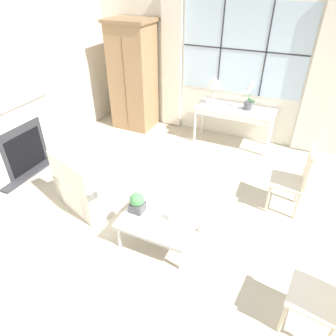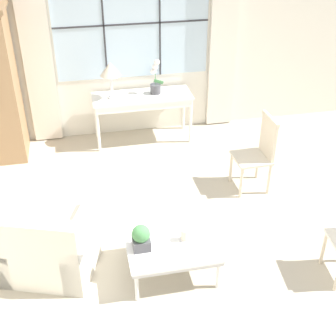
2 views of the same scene
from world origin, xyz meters
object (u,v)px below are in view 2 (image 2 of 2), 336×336
object	(u,v)px
coffee_table	(171,245)
pillar_candle	(185,235)
potted_plant_small	(141,237)
table_lamp	(110,70)
side_chair_wooden	(260,149)
potted_orchid	(155,81)
console_table	(142,100)
armchair_upholstered	(51,243)

from	to	relation	value
coffee_table	pillar_candle	world-z (taller)	pillar_candle
potted_plant_small	pillar_candle	size ratio (longest dim) A/B	1.84
table_lamp	side_chair_wooden	xyz separation A→B (m)	(1.70, -1.59, -0.60)
potted_orchid	potted_plant_small	world-z (taller)	potted_orchid
potted_orchid	potted_plant_small	xyz separation A→B (m)	(-0.69, -2.96, -0.41)
table_lamp	potted_orchid	size ratio (longest dim) A/B	1.05
side_chair_wooden	coffee_table	size ratio (longest dim) A/B	1.10
console_table	potted_orchid	world-z (taller)	potted_orchid
table_lamp	pillar_candle	distance (m)	3.01
console_table	table_lamp	size ratio (longest dim) A/B	2.72
console_table	coffee_table	world-z (taller)	console_table
console_table	coffee_table	xyz separation A→B (m)	(-0.17, -2.90, -0.31)
table_lamp	pillar_candle	bearing A→B (deg)	-81.83
console_table	pillar_candle	world-z (taller)	console_table
coffee_table	pillar_candle	size ratio (longest dim) A/B	6.23
potted_orchid	side_chair_wooden	world-z (taller)	potted_orchid
console_table	side_chair_wooden	distance (m)	2.03
console_table	coffee_table	distance (m)	2.92
table_lamp	potted_orchid	xyz separation A→B (m)	(0.66, 0.04, -0.24)
table_lamp	pillar_candle	xyz separation A→B (m)	(0.41, -2.89, -0.72)
potted_orchid	coffee_table	xyz separation A→B (m)	(-0.38, -2.94, -0.59)
potted_orchid	pillar_candle	world-z (taller)	potted_orchid
table_lamp	side_chair_wooden	size ratio (longest dim) A/B	0.54
console_table	pillar_candle	bearing A→B (deg)	-90.56
potted_orchid	armchair_upholstered	xyz separation A→B (m)	(-1.59, -2.58, -0.65)
potted_orchid	pillar_candle	size ratio (longest dim) A/B	3.55
coffee_table	potted_plant_small	world-z (taller)	potted_plant_small
potted_plant_small	coffee_table	bearing A→B (deg)	4.58
side_chair_wooden	coffee_table	bearing A→B (deg)	-137.63
armchair_upholstered	coffee_table	xyz separation A→B (m)	(1.21, -0.36, 0.07)
console_table	potted_orchid	size ratio (longest dim) A/B	2.84
coffee_table	table_lamp	bearing A→B (deg)	95.40
pillar_candle	potted_orchid	bearing A→B (deg)	85.28
potted_plant_small	potted_orchid	bearing A→B (deg)	76.90
side_chair_wooden	potted_plant_small	distance (m)	2.18
potted_orchid	pillar_candle	xyz separation A→B (m)	(-0.24, -2.93, -0.48)
potted_orchid	pillar_candle	bearing A→B (deg)	-94.72
armchair_upholstered	coffee_table	size ratio (longest dim) A/B	1.32
potted_orchid	side_chair_wooden	size ratio (longest dim) A/B	0.52
potted_orchid	potted_plant_small	distance (m)	3.07
console_table	armchair_upholstered	size ratio (longest dim) A/B	1.23
table_lamp	potted_plant_small	size ratio (longest dim) A/B	2.01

